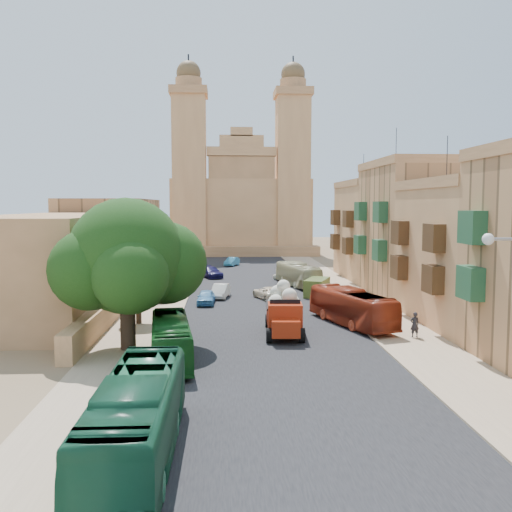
{
  "coord_description": "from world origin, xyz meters",
  "views": [
    {
      "loc": [
        -3.34,
        -32.43,
        9.26
      ],
      "look_at": [
        0.0,
        26.0,
        4.0
      ],
      "focal_mm": 40.0,
      "sensor_mm": 36.0,
      "label": 1
    }
  ],
  "objects": [
    {
      "name": "olive_pickup",
      "position": [
        6.16,
        24.65,
        0.86
      ],
      "size": [
        3.32,
        4.66,
        1.77
      ],
      "color": "#495921",
      "rests_on": "ground"
    },
    {
      "name": "ficus_tree",
      "position": [
        -9.41,
        4.01,
        5.75
      ],
      "size": [
        9.73,
        8.95,
        9.73
      ],
      "color": "#332319",
      "rests_on": "ground"
    },
    {
      "name": "car_dkblue",
      "position": [
        -5.0,
        39.97,
        0.71
      ],
      "size": [
        3.68,
        5.27,
        1.42
      ],
      "primitive_type": "imported",
      "rotation": [
        0.0,
        0.0,
        0.39
      ],
      "color": "#100F44",
      "rests_on": "ground"
    },
    {
      "name": "car_blue_b",
      "position": [
        -2.08,
        54.16,
        0.64
      ],
      "size": [
        2.58,
        4.11,
        1.28
      ],
      "primitive_type": "imported",
      "rotation": [
        0.0,
        0.0,
        -0.34
      ],
      "color": "teal",
      "rests_on": "ground"
    },
    {
      "name": "sidewalk_east",
      "position": [
        9.5,
        30.0,
        0.01
      ],
      "size": [
        5.0,
        140.0,
        0.01
      ],
      "primitive_type": "cube",
      "color": "tan",
      "rests_on": "ground"
    },
    {
      "name": "bus_red_east",
      "position": [
        6.5,
        10.43,
        1.39
      ],
      "size": [
        5.21,
        10.22,
        2.78
      ],
      "primitive_type": "imported",
      "rotation": [
        0.0,
        0.0,
        3.45
      ],
      "color": "#9B3018",
      "rests_on": "ground"
    },
    {
      "name": "bus_green_north",
      "position": [
        -6.5,
        1.0,
        1.29
      ],
      "size": [
        3.23,
        9.48,
        2.59
      ],
      "primitive_type": "imported",
      "rotation": [
        0.0,
        0.0,
        0.12
      ],
      "color": "#14511A",
      "rests_on": "ground"
    },
    {
      "name": "sidewalk_west",
      "position": [
        -9.5,
        30.0,
        0.01
      ],
      "size": [
        5.0,
        140.0,
        0.01
      ],
      "primitive_type": "cube",
      "color": "tan",
      "rests_on": "ground"
    },
    {
      "name": "street_tree_a",
      "position": [
        -10.0,
        12.0,
        3.31
      ],
      "size": [
        3.22,
        3.22,
        4.95
      ],
      "color": "#332319",
      "rests_on": "ground"
    },
    {
      "name": "ground",
      "position": [
        0.0,
        0.0,
        0.0
      ],
      "size": [
        260.0,
        260.0,
        0.0
      ],
      "primitive_type": "plane",
      "color": "brown"
    },
    {
      "name": "west_building_mid",
      "position": [
        -18.0,
        44.0,
        5.0
      ],
      "size": [
        10.0,
        22.0,
        10.0
      ],
      "primitive_type": "cube",
      "color": "tan",
      "rests_on": "ground"
    },
    {
      "name": "townhouse_b",
      "position": [
        15.95,
        11.0,
        5.66
      ],
      "size": [
        9.0,
        14.0,
        14.9
      ],
      "color": "#B27E50",
      "rests_on": "ground"
    },
    {
      "name": "kerb_east",
      "position": [
        7.0,
        30.0,
        0.06
      ],
      "size": [
        0.25,
        140.0,
        0.12
      ],
      "primitive_type": "cube",
      "color": "tan",
      "rests_on": "ground"
    },
    {
      "name": "kerb_west",
      "position": [
        -7.0,
        30.0,
        0.06
      ],
      "size": [
        0.25,
        140.0,
        0.12
      ],
      "primitive_type": "cube",
      "color": "tan",
      "rests_on": "ground"
    },
    {
      "name": "road_surface",
      "position": [
        0.0,
        30.0,
        0.01
      ],
      "size": [
        14.0,
        140.0,
        0.01
      ],
      "primitive_type": "cube",
      "color": "black",
      "rests_on": "ground"
    },
    {
      "name": "street_tree_d",
      "position": [
        -10.0,
        48.0,
        3.3
      ],
      "size": [
        3.21,
        3.21,
        4.93
      ],
      "color": "#332319",
      "rests_on": "ground"
    },
    {
      "name": "west_building_low",
      "position": [
        -18.0,
        18.0,
        4.2
      ],
      "size": [
        10.0,
        28.0,
        8.4
      ],
      "primitive_type": "cube",
      "color": "#9E6D45",
      "rests_on": "ground"
    },
    {
      "name": "church",
      "position": [
        -0.0,
        78.61,
        9.52
      ],
      "size": [
        28.0,
        22.5,
        36.3
      ],
      "color": "#B27E50",
      "rests_on": "ground"
    },
    {
      "name": "pedestrian_a",
      "position": [
        10.0,
        6.15,
        0.89
      ],
      "size": [
        0.69,
        0.49,
        1.79
      ],
      "primitive_type": "imported",
      "rotation": [
        0.0,
        0.0,
        3.24
      ],
      "color": "black",
      "rests_on": "ground"
    },
    {
      "name": "bus_cream_east",
      "position": [
        5.14,
        31.75,
        1.32
      ],
      "size": [
        4.31,
        9.76,
        2.65
      ],
      "primitive_type": "imported",
      "rotation": [
        0.0,
        0.0,
        3.37
      ],
      "color": "#BAB488",
      "rests_on": "ground"
    },
    {
      "name": "car_blue_a",
      "position": [
        -5.0,
        20.29,
        0.67
      ],
      "size": [
        1.73,
        3.98,
        1.33
      ],
      "primitive_type": "imported",
      "rotation": [
        0.0,
        0.0,
        -0.04
      ],
      "color": "#448AC1",
      "rests_on": "ground"
    },
    {
      "name": "townhouse_d",
      "position": [
        15.95,
        39.0,
        6.16
      ],
      "size": [
        9.0,
        14.0,
        15.9
      ],
      "color": "#B27E50",
      "rests_on": "ground"
    },
    {
      "name": "car_white_a",
      "position": [
        -3.68,
        24.02,
        0.68
      ],
      "size": [
        2.12,
        4.32,
        1.36
      ],
      "primitive_type": "imported",
      "rotation": [
        0.0,
        0.0,
        -0.17
      ],
      "color": "white",
      "rests_on": "ground"
    },
    {
      "name": "townhouse_c",
      "position": [
        15.95,
        25.0,
        6.91
      ],
      "size": [
        9.0,
        14.0,
        17.4
      ],
      "color": "tan",
      "rests_on": "ground"
    },
    {
      "name": "west_wall",
      "position": [
        -12.5,
        20.0,
        0.9
      ],
      "size": [
        1.0,
        40.0,
        1.8
      ],
      "primitive_type": "cube",
      "color": "#B27E50",
      "rests_on": "ground"
    },
    {
      "name": "street_tree_b",
      "position": [
        -10.0,
        24.0,
        3.3
      ],
      "size": [
        3.21,
        3.21,
        4.93
      ],
      "color": "#332319",
      "rests_on": "ground"
    },
    {
      "name": "bus_green_south",
      "position": [
        -6.5,
        -12.25,
        1.56
      ],
      "size": [
        2.69,
        11.2,
        3.12
      ],
      "primitive_type": "imported",
      "rotation": [
        0.0,
        0.0,
        -0.01
      ],
      "color": "#175437",
      "rests_on": "ground"
    },
    {
      "name": "street_tree_c",
      "position": [
        -10.0,
        36.0,
        3.6
      ],
      "size": [
        3.5,
        3.5,
        5.38
      ],
      "color": "#332319",
      "rests_on": "ground"
    },
    {
      "name": "car_cream",
      "position": [
        1.04,
        23.13,
        0.61
      ],
      "size": [
        3.37,
        4.8,
        1.22
      ],
      "primitive_type": "imported",
      "rotation": [
        0.0,
        0.0,
        3.48
      ],
      "color": "beige",
      "rests_on": "ground"
    },
    {
      "name": "pedestrian_c",
      "position": [
        7.5,
        9.22,
        0.79
      ],
      "size": [
        0.7,
        1.0,
        1.57
      ],
      "primitive_type": "imported",
      "rotation": [
        0.0,
        0.0,
        5.1
      ],
      "color": "#3A3A3D",
      "rests_on": "ground"
    },
    {
      "name": "car_white_b",
      "position": [
        3.9,
        36.34,
        0.59
      ],
      "size": [
        2.55,
        3.75,
        1.19
      ],
      "primitive_type": "imported",
      "rotation": [
        0.0,
        0.0,
        3.5
      ],
      "color": "silver",
      "rests_on": "ground"
    },
    {
      "name": "red_truck",
      "position": [
        0.95,
        7.53,
        1.68
      ],
      "size": [
        2.97,
        6.7,
        3.83
      ],
      "color": "#9E250C",
      "rests_on": "ground"
    }
  ]
}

